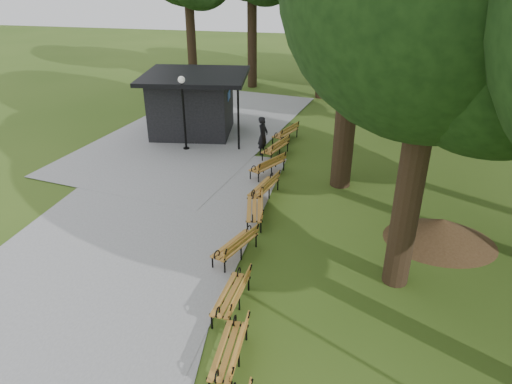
% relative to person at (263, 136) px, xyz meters
% --- Properties ---
extents(ground, '(100.00, 100.00, 0.00)m').
position_rel_person_xyz_m(ground, '(0.96, -11.35, -0.88)').
color(ground, '#355418').
rests_on(ground, ground).
extents(path, '(12.00, 38.00, 0.06)m').
position_rel_person_xyz_m(path, '(-3.04, -8.35, -0.85)').
color(path, gray).
rests_on(path, ground).
extents(person, '(0.55, 0.72, 1.77)m').
position_rel_person_xyz_m(person, '(0.00, 0.00, 0.00)').
color(person, black).
rests_on(person, ground).
extents(kiosk, '(5.48, 4.91, 3.12)m').
position_rel_person_xyz_m(kiosk, '(-4.04, 2.06, 0.68)').
color(kiosk, black).
rests_on(kiosk, ground).
extents(lamp_post, '(0.32, 0.32, 3.47)m').
position_rel_person_xyz_m(lamp_post, '(-3.64, -0.20, 1.58)').
color(lamp_post, black).
rests_on(lamp_post, ground).
extents(dirt_mound, '(2.93, 2.93, 0.82)m').
position_rel_person_xyz_m(dirt_mound, '(6.91, -6.20, -0.47)').
color(dirt_mound, '#47301C').
rests_on(dirt_mound, ground).
extents(bench_2, '(0.67, 1.91, 0.88)m').
position_rel_person_xyz_m(bench_2, '(1.58, -12.43, -0.44)').
color(bench_2, '#BE7C2B').
rests_on(bench_2, ground).
extents(bench_3, '(0.79, 1.94, 0.88)m').
position_rel_person_xyz_m(bench_3, '(1.17, -10.60, -0.44)').
color(bench_3, '#BE7C2B').
rests_on(bench_3, ground).
extents(bench_4, '(1.30, 2.00, 0.88)m').
position_rel_person_xyz_m(bench_4, '(0.72, -8.35, -0.44)').
color(bench_4, '#BE7C2B').
rests_on(bench_4, ground).
extents(bench_5, '(0.99, 1.99, 0.88)m').
position_rel_person_xyz_m(bench_5, '(0.84, -6.06, -0.44)').
color(bench_5, '#BE7C2B').
rests_on(bench_5, ground).
extents(bench_6, '(1.09, 2.00, 0.88)m').
position_rel_person_xyz_m(bench_6, '(0.85, -4.31, -0.44)').
color(bench_6, '#BE7C2B').
rests_on(bench_6, ground).
extents(bench_7, '(1.50, 1.97, 0.88)m').
position_rel_person_xyz_m(bench_7, '(0.62, -2.28, -0.44)').
color(bench_7, '#BE7C2B').
rests_on(bench_7, ground).
extents(bench_8, '(1.21, 2.00, 0.88)m').
position_rel_person_xyz_m(bench_8, '(0.62, -0.20, -0.44)').
color(bench_8, '#BE7C2B').
rests_on(bench_8, ground).
extents(bench_9, '(1.29, 2.00, 0.88)m').
position_rel_person_xyz_m(bench_9, '(0.77, 1.83, -0.44)').
color(bench_9, '#BE7C2B').
rests_on(bench_9, ground).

